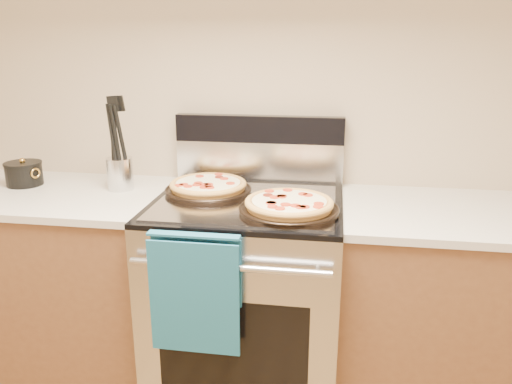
# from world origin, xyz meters

# --- Properties ---
(wall_back) EXTENTS (4.00, 0.00, 4.00)m
(wall_back) POSITION_xyz_m (0.00, 2.00, 1.35)
(wall_back) COLOR tan
(wall_back) RESTS_ON ground
(range_body) EXTENTS (0.76, 0.68, 0.90)m
(range_body) POSITION_xyz_m (0.00, 1.65, 0.45)
(range_body) COLOR #B7B7BC
(range_body) RESTS_ON ground
(oven_window) EXTENTS (0.56, 0.01, 0.40)m
(oven_window) POSITION_xyz_m (0.00, 1.31, 0.45)
(oven_window) COLOR black
(oven_window) RESTS_ON range_body
(cooktop) EXTENTS (0.76, 0.68, 0.02)m
(cooktop) POSITION_xyz_m (0.00, 1.65, 0.91)
(cooktop) COLOR black
(cooktop) RESTS_ON range_body
(backsplash_lower) EXTENTS (0.76, 0.06, 0.18)m
(backsplash_lower) POSITION_xyz_m (0.00, 1.96, 1.01)
(backsplash_lower) COLOR silver
(backsplash_lower) RESTS_ON cooktop
(backsplash_upper) EXTENTS (0.76, 0.06, 0.12)m
(backsplash_upper) POSITION_xyz_m (0.00, 1.96, 1.16)
(backsplash_upper) COLOR black
(backsplash_upper) RESTS_ON backsplash_lower
(oven_handle) EXTENTS (0.70, 0.03, 0.03)m
(oven_handle) POSITION_xyz_m (0.00, 1.27, 0.80)
(oven_handle) COLOR silver
(oven_handle) RESTS_ON range_body
(dish_towel) EXTENTS (0.32, 0.05, 0.42)m
(dish_towel) POSITION_xyz_m (-0.12, 1.27, 0.70)
(dish_towel) COLOR #175E75
(dish_towel) RESTS_ON oven_handle
(foil_sheet) EXTENTS (0.70, 0.55, 0.01)m
(foil_sheet) POSITION_xyz_m (0.00, 1.62, 0.92)
(foil_sheet) COLOR gray
(foil_sheet) RESTS_ON cooktop
(cabinet_left) EXTENTS (1.00, 0.62, 0.88)m
(cabinet_left) POSITION_xyz_m (-0.88, 1.68, 0.44)
(cabinet_left) COLOR brown
(cabinet_left) RESTS_ON ground
(countertop_left) EXTENTS (1.02, 0.64, 0.03)m
(countertop_left) POSITION_xyz_m (-0.88, 1.68, 0.90)
(countertop_left) COLOR #BCB5A8
(countertop_left) RESTS_ON cabinet_left
(cabinet_right) EXTENTS (1.00, 0.62, 0.88)m
(cabinet_right) POSITION_xyz_m (0.88, 1.68, 0.44)
(cabinet_right) COLOR brown
(cabinet_right) RESTS_ON ground
(countertop_right) EXTENTS (1.02, 0.64, 0.03)m
(countertop_right) POSITION_xyz_m (0.88, 1.68, 0.90)
(countertop_right) COLOR #BCB5A8
(countertop_right) RESTS_ON cabinet_right
(pepperoni_pizza_back) EXTENTS (0.39, 0.39, 0.05)m
(pepperoni_pizza_back) POSITION_xyz_m (-0.18, 1.72, 0.95)
(pepperoni_pizza_back) COLOR #C8863D
(pepperoni_pizza_back) RESTS_ON foil_sheet
(pepperoni_pizza_front) EXTENTS (0.47, 0.47, 0.05)m
(pepperoni_pizza_front) POSITION_xyz_m (0.18, 1.52, 0.95)
(pepperoni_pizza_front) COLOR #C8863D
(pepperoni_pizza_front) RESTS_ON foil_sheet
(utensil_crock) EXTENTS (0.12, 0.12, 0.14)m
(utensil_crock) POSITION_xyz_m (-0.59, 1.76, 0.98)
(utensil_crock) COLOR silver
(utensil_crock) RESTS_ON countertop_left
(saucepan) EXTENTS (0.21, 0.21, 0.10)m
(saucepan) POSITION_xyz_m (-1.05, 1.75, 0.96)
(saucepan) COLOR black
(saucepan) RESTS_ON countertop_left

